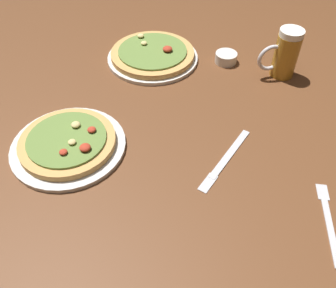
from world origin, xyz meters
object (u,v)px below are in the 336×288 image
object	(u,v)px
pizza_plate_far	(153,55)
ramekin_sauce	(226,58)
pizza_plate_near	(68,143)
knife_right	(225,159)
beer_mug_dark	(285,54)
fork_left	(329,220)

from	to	relation	value
pizza_plate_far	ramekin_sauce	distance (m)	0.25
pizza_plate_near	ramekin_sauce	xyz separation A→B (m)	(0.29, 0.53, 0.00)
ramekin_sauce	knife_right	size ratio (longest dim) A/B	0.30
pizza_plate_near	pizza_plate_far	xyz separation A→B (m)	(0.05, 0.46, 0.00)
beer_mug_dark	ramekin_sauce	world-z (taller)	beer_mug_dark
ramekin_sauce	pizza_plate_far	bearing A→B (deg)	-164.03
pizza_plate_far	fork_left	xyz separation A→B (m)	(0.59, -0.46, -0.01)
pizza_plate_far	pizza_plate_near	bearing A→B (deg)	-96.34
pizza_plate_near	beer_mug_dark	world-z (taller)	beer_mug_dark
ramekin_sauce	fork_left	distance (m)	0.63
pizza_plate_near	pizza_plate_far	size ratio (longest dim) A/B	0.96
pizza_plate_near	fork_left	world-z (taller)	pizza_plate_near
ramekin_sauce	fork_left	world-z (taller)	ramekin_sauce
ramekin_sauce	fork_left	size ratio (longest dim) A/B	0.35
ramekin_sauce	knife_right	distance (m)	0.44
beer_mug_dark	ramekin_sauce	size ratio (longest dim) A/B	2.14
knife_right	pizza_plate_far	bearing A→B (deg)	132.87
pizza_plate_far	knife_right	distance (m)	0.50
fork_left	ramekin_sauce	bearing A→B (deg)	123.68
pizza_plate_far	ramekin_sauce	bearing A→B (deg)	15.97
pizza_plate_far	ramekin_sauce	world-z (taller)	pizza_plate_far
beer_mug_dark	knife_right	xyz separation A→B (m)	(-0.08, -0.42, -0.07)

